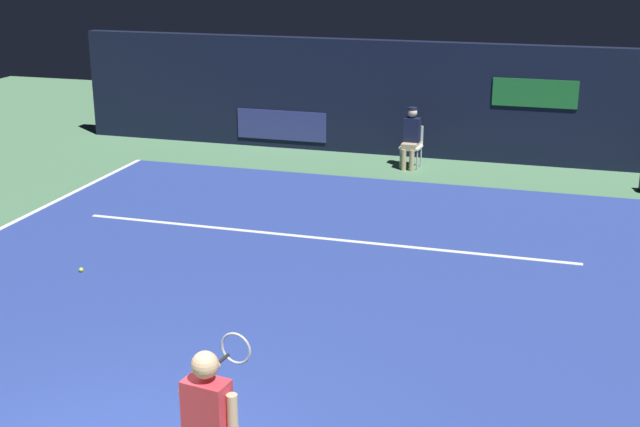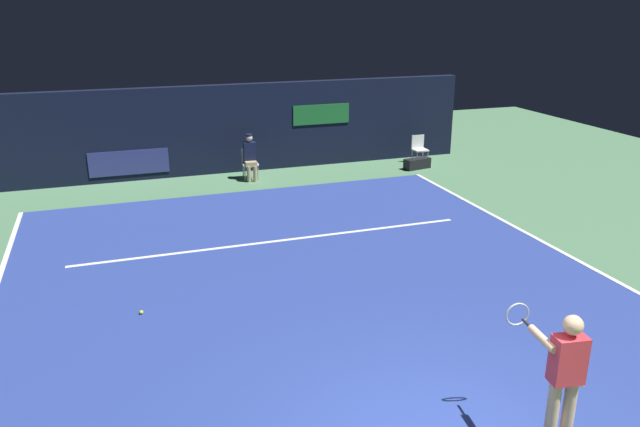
{
  "view_description": "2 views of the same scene",
  "coord_description": "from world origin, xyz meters",
  "views": [
    {
      "loc": [
        3.85,
        -5.8,
        4.78
      ],
      "look_at": [
        0.41,
        5.77,
        0.88
      ],
      "focal_mm": 48.0,
      "sensor_mm": 36.0,
      "label": 1
    },
    {
      "loc": [
        -3.19,
        -5.08,
        4.9
      ],
      "look_at": [
        0.61,
        5.96,
        0.92
      ],
      "focal_mm": 35.16,
      "sensor_mm": 36.0,
      "label": 2
    }
  ],
  "objects": [
    {
      "name": "tennis_ball",
      "position": [
        -2.97,
        4.59,
        0.05
      ],
      "size": [
        0.07,
        0.07,
        0.07
      ],
      "primitive_type": "sphere",
      "color": "#CCE033",
      "rests_on": "court_surface"
    },
    {
      "name": "court_surface",
      "position": [
        0.0,
        4.96,
        0.01
      ],
      "size": [
        10.86,
        11.92,
        0.01
      ],
      "primitive_type": "cube",
      "color": "navy",
      "rests_on": "ground"
    },
    {
      "name": "ground_plane",
      "position": [
        0.0,
        4.96,
        0.0
      ],
      "size": [
        31.48,
        31.48,
        0.0
      ],
      "primitive_type": "plane",
      "color": "#4C7A56"
    },
    {
      "name": "line_judge_on_chair",
      "position": [
        0.59,
        12.05,
        0.69
      ],
      "size": [
        0.46,
        0.55,
        1.32
      ],
      "color": "white",
      "rests_on": "ground"
    },
    {
      "name": "line_service",
      "position": [
        0.0,
        7.05,
        0.01
      ],
      "size": [
        8.47,
        0.1,
        0.01
      ],
      "primitive_type": "cube",
      "color": "white",
      "rests_on": "court_surface"
    },
    {
      "name": "back_wall",
      "position": [
        -0.0,
        13.15,
        1.3
      ],
      "size": [
        15.38,
        0.33,
        2.6
      ],
      "color": "black",
      "rests_on": "ground"
    }
  ]
}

